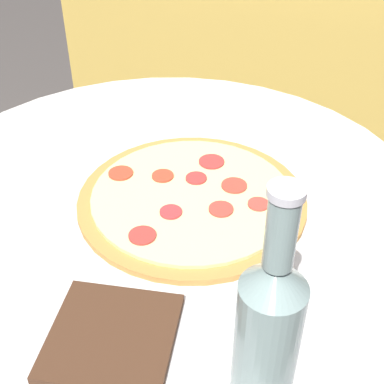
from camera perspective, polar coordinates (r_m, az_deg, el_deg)
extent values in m
cylinder|color=silver|center=(1.15, -2.39, -15.77)|extent=(0.11, 0.11, 0.73)
cylinder|color=silver|center=(0.88, -3.02, -0.77)|extent=(0.87, 0.87, 0.02)
cylinder|color=#B77F3D|center=(0.85, 0.00, -0.80)|extent=(0.36, 0.36, 0.01)
cylinder|color=beige|center=(0.85, 0.00, -0.38)|extent=(0.32, 0.32, 0.01)
cylinder|color=#A43A31|center=(0.81, 3.11, -1.83)|extent=(0.04, 0.04, 0.00)
cylinder|color=#A7332D|center=(0.77, -5.32, -4.63)|extent=(0.04, 0.04, 0.00)
cylinder|color=#AA3B2E|center=(0.86, 4.52, 0.70)|extent=(0.04, 0.04, 0.00)
cylinder|color=#B83E34|center=(0.83, 7.10, -1.28)|extent=(0.03, 0.03, 0.00)
cylinder|color=#AE3C27|center=(0.90, -7.61, 2.01)|extent=(0.04, 0.04, 0.00)
cylinder|color=#A23030|center=(0.92, 2.10, 3.26)|extent=(0.04, 0.04, 0.00)
cylinder|color=#AB3030|center=(0.88, 0.45, 1.49)|extent=(0.03, 0.03, 0.00)
cylinder|color=#B73134|center=(0.81, -2.27, -2.13)|extent=(0.03, 0.03, 0.00)
cylinder|color=#AF3C27|center=(0.88, -3.14, 1.74)|extent=(0.04, 0.04, 0.00)
cylinder|color=gray|center=(0.57, 7.97, -15.38)|extent=(0.07, 0.07, 0.16)
cone|color=gray|center=(0.50, 8.88, -8.88)|extent=(0.07, 0.07, 0.03)
cylinder|color=gray|center=(0.46, 9.50, -4.22)|extent=(0.03, 0.03, 0.08)
cylinder|color=silver|center=(0.44, 10.07, 0.02)|extent=(0.03, 0.03, 0.01)
cube|color=#422819|center=(0.67, -8.53, -15.00)|extent=(0.16, 0.16, 0.01)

